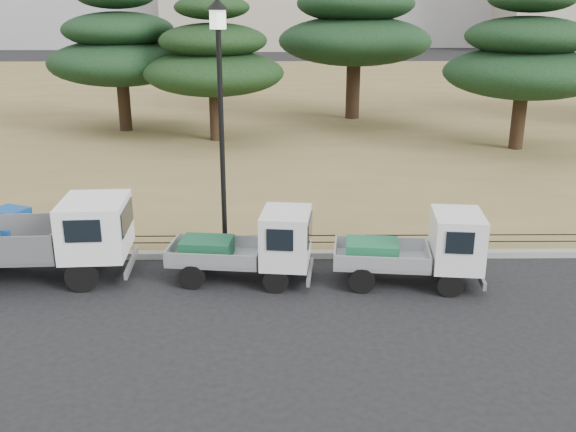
{
  "coord_description": "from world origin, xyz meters",
  "views": [
    {
      "loc": [
        -0.16,
        -12.39,
        6.08
      ],
      "look_at": [
        0.0,
        2.0,
        1.3
      ],
      "focal_mm": 40.0,
      "sensor_mm": 36.0,
      "label": 1
    }
  ],
  "objects_px": {
    "truck_large": "(45,236)",
    "truck_kei_rear": "(419,249)",
    "truck_kei_front": "(252,246)",
    "street_lamp": "(220,86)",
    "tarp_pile": "(3,232)"
  },
  "relations": [
    {
      "from": "truck_large",
      "to": "truck_kei_rear",
      "type": "height_order",
      "value": "truck_large"
    },
    {
      "from": "truck_large",
      "to": "truck_kei_rear",
      "type": "relative_size",
      "value": 1.31
    },
    {
      "from": "truck_kei_front",
      "to": "street_lamp",
      "type": "bearing_deg",
      "value": 120.96
    },
    {
      "from": "truck_kei_front",
      "to": "truck_kei_rear",
      "type": "relative_size",
      "value": 0.99
    },
    {
      "from": "truck_kei_rear",
      "to": "tarp_pile",
      "type": "bearing_deg",
      "value": 175.88
    },
    {
      "from": "truck_kei_front",
      "to": "truck_kei_rear",
      "type": "bearing_deg",
      "value": 3.23
    },
    {
      "from": "truck_large",
      "to": "tarp_pile",
      "type": "distance_m",
      "value": 2.26
    },
    {
      "from": "street_lamp",
      "to": "truck_large",
      "type": "bearing_deg",
      "value": -158.88
    },
    {
      "from": "truck_kei_rear",
      "to": "tarp_pile",
      "type": "distance_m",
      "value": 10.29
    },
    {
      "from": "street_lamp",
      "to": "truck_kei_front",
      "type": "bearing_deg",
      "value": -65.73
    },
    {
      "from": "truck_kei_front",
      "to": "tarp_pile",
      "type": "relative_size",
      "value": 1.63
    },
    {
      "from": "truck_large",
      "to": "street_lamp",
      "type": "xyz_separation_m",
      "value": [
        3.96,
        1.53,
        3.19
      ]
    },
    {
      "from": "truck_kei_rear",
      "to": "street_lamp",
      "type": "bearing_deg",
      "value": 163.63
    },
    {
      "from": "truck_kei_rear",
      "to": "tarp_pile",
      "type": "relative_size",
      "value": 1.66
    },
    {
      "from": "truck_kei_front",
      "to": "truck_kei_rear",
      "type": "height_order",
      "value": "truck_kei_rear"
    }
  ]
}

